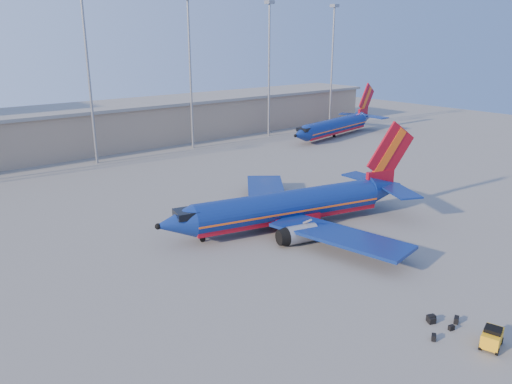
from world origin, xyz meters
TOP-DOWN VIEW (x-y plane):
  - ground at (0.00, 0.00)m, footprint 220.00×220.00m
  - terminal_building at (10.00, 58.00)m, footprint 122.00×16.00m
  - light_mast_row at (5.00, 46.00)m, footprint 101.60×1.60m
  - aircraft_main at (0.93, 1.68)m, footprint 33.26×31.61m
  - aircraft_second at (46.20, 35.83)m, footprint 32.10×13.16m
  - baggage_tug at (-4.68, -25.00)m, footprint 2.43×1.84m
  - luggage_pile at (-5.09, -21.14)m, footprint 4.14×2.19m

SIDE VIEW (x-z plane):
  - ground at x=0.00m, z-range 0.00..0.00m
  - luggage_pile at x=-5.09m, z-range -0.02..0.51m
  - baggage_tug at x=-4.68m, z-range 0.03..1.58m
  - aircraft_main at x=0.93m, z-range -3.28..8.16m
  - aircraft_second at x=46.20m, z-range -2.96..7.99m
  - terminal_building at x=10.00m, z-range 0.07..8.57m
  - light_mast_row at x=5.00m, z-range 3.23..31.88m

